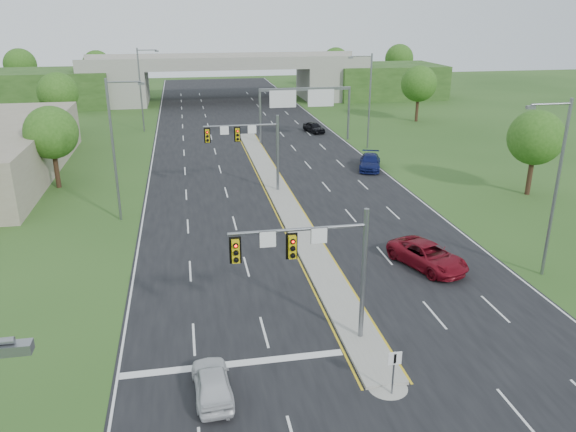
{
  "coord_description": "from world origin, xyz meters",
  "views": [
    {
      "loc": [
        -8.11,
        -23.43,
        15.68
      ],
      "look_at": [
        -1.79,
        10.38,
        3.0
      ],
      "focal_mm": 35.0,
      "sensor_mm": 36.0,
      "label": 1
    }
  ],
  "objects_px": {
    "sign_gantry": "(304,100)",
    "signal_mast_near": "(319,258)",
    "car_far_a": "(428,256)",
    "car_far_b": "(370,162)",
    "car_white": "(212,382)",
    "signal_mast_far": "(252,142)",
    "car_far_c": "(314,127)",
    "overpass": "(227,81)",
    "keep_right_sign": "(394,366)"
  },
  "relations": [
    {
      "from": "keep_right_sign",
      "to": "car_far_c",
      "type": "distance_m",
      "value": 55.28
    },
    {
      "from": "keep_right_sign",
      "to": "signal_mast_near",
      "type": "bearing_deg",
      "value": 116.94
    },
    {
      "from": "car_white",
      "to": "car_far_a",
      "type": "bearing_deg",
      "value": -147.14
    },
    {
      "from": "overpass",
      "to": "car_far_c",
      "type": "xyz_separation_m",
      "value": [
        9.19,
        -30.02,
        -2.85
      ]
    },
    {
      "from": "signal_mast_near",
      "to": "sign_gantry",
      "type": "height_order",
      "value": "signal_mast_near"
    },
    {
      "from": "sign_gantry",
      "to": "car_white",
      "type": "relative_size",
      "value": 2.95
    },
    {
      "from": "keep_right_sign",
      "to": "car_far_b",
      "type": "relative_size",
      "value": 0.43
    },
    {
      "from": "car_far_c",
      "to": "sign_gantry",
      "type": "bearing_deg",
      "value": -132.64
    },
    {
      "from": "signal_mast_near",
      "to": "car_far_a",
      "type": "xyz_separation_m",
      "value": [
        9.06,
        7.41,
        -3.92
      ]
    },
    {
      "from": "car_far_a",
      "to": "sign_gantry",
      "type": "bearing_deg",
      "value": 69.8
    },
    {
      "from": "sign_gantry",
      "to": "car_far_c",
      "type": "height_order",
      "value": "sign_gantry"
    },
    {
      "from": "signal_mast_near",
      "to": "sign_gantry",
      "type": "distance_m",
      "value": 45.88
    },
    {
      "from": "signal_mast_near",
      "to": "signal_mast_far",
      "type": "xyz_separation_m",
      "value": [
        0.0,
        25.0,
        0.0
      ]
    },
    {
      "from": "signal_mast_near",
      "to": "sign_gantry",
      "type": "xyz_separation_m",
      "value": [
        8.95,
        44.99,
        0.51
      ]
    },
    {
      "from": "signal_mast_far",
      "to": "car_far_c",
      "type": "distance_m",
      "value": 27.84
    },
    {
      "from": "sign_gantry",
      "to": "overpass",
      "type": "distance_m",
      "value": 35.75
    },
    {
      "from": "signal_mast_far",
      "to": "car_white",
      "type": "distance_m",
      "value": 28.83
    },
    {
      "from": "signal_mast_near",
      "to": "car_far_c",
      "type": "height_order",
      "value": "signal_mast_near"
    },
    {
      "from": "signal_mast_far",
      "to": "car_far_b",
      "type": "relative_size",
      "value": 1.36
    },
    {
      "from": "signal_mast_far",
      "to": "overpass",
      "type": "xyz_separation_m",
      "value": [
        2.26,
        55.07,
        -1.17
      ]
    },
    {
      "from": "car_white",
      "to": "car_far_c",
      "type": "bearing_deg",
      "value": -110.64
    },
    {
      "from": "sign_gantry",
      "to": "signal_mast_far",
      "type": "bearing_deg",
      "value": -114.11
    },
    {
      "from": "car_far_a",
      "to": "car_far_b",
      "type": "height_order",
      "value": "car_far_a"
    },
    {
      "from": "signal_mast_far",
      "to": "keep_right_sign",
      "type": "bearing_deg",
      "value": -85.61
    },
    {
      "from": "signal_mast_near",
      "to": "overpass",
      "type": "relative_size",
      "value": 0.09
    },
    {
      "from": "signal_mast_near",
      "to": "car_white",
      "type": "height_order",
      "value": "signal_mast_near"
    },
    {
      "from": "overpass",
      "to": "car_far_b",
      "type": "distance_m",
      "value": 50.47
    },
    {
      "from": "car_far_b",
      "to": "sign_gantry",
      "type": "bearing_deg",
      "value": 125.46
    },
    {
      "from": "sign_gantry",
      "to": "car_far_b",
      "type": "relative_size",
      "value": 2.24
    },
    {
      "from": "signal_mast_far",
      "to": "car_far_c",
      "type": "xyz_separation_m",
      "value": [
        11.45,
        25.05,
        -4.02
      ]
    },
    {
      "from": "signal_mast_near",
      "to": "car_white",
      "type": "bearing_deg",
      "value": -150.38
    },
    {
      "from": "keep_right_sign",
      "to": "car_far_a",
      "type": "relative_size",
      "value": 0.39
    },
    {
      "from": "signal_mast_near",
      "to": "car_white",
      "type": "xyz_separation_m",
      "value": [
        -5.35,
        -3.04,
        -4.04
      ]
    },
    {
      "from": "signal_mast_far",
      "to": "overpass",
      "type": "relative_size",
      "value": 0.09
    },
    {
      "from": "signal_mast_far",
      "to": "car_far_b",
      "type": "height_order",
      "value": "signal_mast_far"
    },
    {
      "from": "signal_mast_near",
      "to": "car_white",
      "type": "distance_m",
      "value": 7.36
    },
    {
      "from": "overpass",
      "to": "car_far_b",
      "type": "height_order",
      "value": "overpass"
    },
    {
      "from": "sign_gantry",
      "to": "overpass",
      "type": "bearing_deg",
      "value": 100.79
    },
    {
      "from": "car_far_b",
      "to": "overpass",
      "type": "bearing_deg",
      "value": 121.85
    },
    {
      "from": "signal_mast_far",
      "to": "signal_mast_near",
      "type": "bearing_deg",
      "value": -90.0
    },
    {
      "from": "car_far_a",
      "to": "car_far_b",
      "type": "distance_m",
      "value": 23.75
    },
    {
      "from": "sign_gantry",
      "to": "signal_mast_near",
      "type": "bearing_deg",
      "value": -101.25
    },
    {
      "from": "signal_mast_far",
      "to": "car_far_a",
      "type": "bearing_deg",
      "value": -62.74
    },
    {
      "from": "keep_right_sign",
      "to": "car_white",
      "type": "height_order",
      "value": "keep_right_sign"
    },
    {
      "from": "signal_mast_far",
      "to": "keep_right_sign",
      "type": "distance_m",
      "value": 29.71
    },
    {
      "from": "sign_gantry",
      "to": "car_white",
      "type": "distance_m",
      "value": 50.32
    },
    {
      "from": "car_far_b",
      "to": "car_far_c",
      "type": "bearing_deg",
      "value": 114.11
    },
    {
      "from": "signal_mast_near",
      "to": "car_far_c",
      "type": "xyz_separation_m",
      "value": [
        11.45,
        50.05,
        -4.02
      ]
    },
    {
      "from": "car_far_a",
      "to": "signal_mast_near",
      "type": "bearing_deg",
      "value": -161.12
    },
    {
      "from": "car_far_b",
      "to": "signal_mast_near",
      "type": "bearing_deg",
      "value": -93.25
    }
  ]
}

